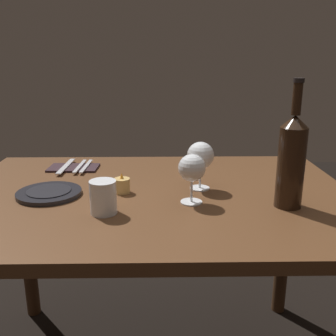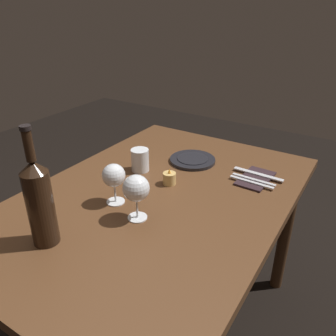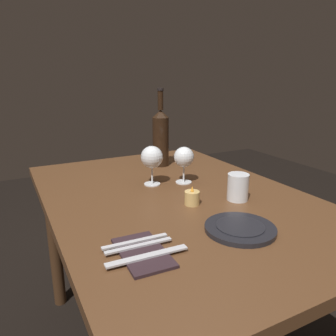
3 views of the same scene
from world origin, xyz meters
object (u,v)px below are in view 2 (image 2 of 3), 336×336
Objects in this scene: fork_outer at (251,182)px; table_knife at (258,174)px; dinner_plate at (193,160)px; fork_inner at (254,180)px; wine_bottle at (40,201)px; water_tumbler at (140,161)px; wine_glass_left at (114,176)px; votive_candle at (169,179)px; folded_napkin at (256,178)px; wine_glass_right at (136,189)px.

table_knife is at bearing 0.00° from fork_outer.
dinner_plate is 0.30m from fork_outer.
fork_inner is 1.00× the size of fork_outer.
water_tumbler is at bearing 4.49° from wine_bottle.
wine_glass_left is 2.25× the size of votive_candle.
dinner_plate is (0.73, -0.11, -0.14)m from wine_bottle.
water_tumbler reaches higher than folded_napkin.
water_tumbler is 0.49× the size of folded_napkin.
water_tumbler is at bearing 112.25° from folded_napkin.
water_tumbler is 0.49m from table_knife.
wine_glass_left is 0.60m from table_knife.
wine_bottle is 0.53m from votive_candle.
wine_glass_left is 0.47m from dinner_plate.
votive_candle is (0.26, 0.03, -0.09)m from wine_glass_right.
fork_outer is at bearing -73.46° from water_tumbler.
wine_bottle is at bearing 148.87° from fork_outer.
wine_bottle is 1.76× the size of table_knife.
wine_bottle reaches higher than table_knife.
fork_outer is (0.67, -0.40, -0.13)m from wine_bottle.
dinner_plate is 1.05× the size of folded_napkin.
wine_glass_left is at bearing 73.29° from wine_glass_right.
water_tumbler is 0.53× the size of fork_outer.
votive_candle is at bearing -174.82° from dinner_plate.
wine_glass_right reaches higher than wine_glass_left.
wine_bottle is 2.05× the size of fork_inner.
table_knife is (0.75, -0.40, -0.13)m from wine_bottle.
water_tumbler is at bearing 142.97° from dinner_plate.
folded_napkin is 1.08× the size of fork_inner.
wine_glass_right is 0.89× the size of fork_inner.
votive_candle is at bearing -101.94° from water_tumbler.
water_tumbler is (0.29, 0.20, -0.07)m from wine_glass_right.
wine_glass_left is 0.41× the size of wine_bottle.
folded_napkin is (0.22, -0.28, -0.02)m from votive_candle.
table_knife is at bearing 0.00° from folded_napkin.
table_knife is (0.50, -0.24, -0.10)m from wine_glass_right.
wine_glass_left is 0.72× the size of table_knife.
wine_glass_left reaches higher than folded_napkin.
wine_glass_left reaches higher than votive_candle.
votive_candle is 0.33× the size of dinner_plate.
wine_glass_left is at bearing -6.73° from wine_bottle.
wine_glass_right reaches higher than dinner_plate.
wine_glass_left is 0.25m from votive_candle.
dinner_plate is 0.30m from fork_inner.
dinner_plate is at bearing -9.11° from wine_glass_left.
dinner_plate is 1.13× the size of fork_inner.
fork_inner is 0.86× the size of table_knife.
fork_inner is at bearing 0.00° from fork_outer.
wine_glass_right is 0.29m from wine_bottle.
wine_glass_right reaches higher than folded_napkin.
wine_bottle is 0.79m from fork_outer.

